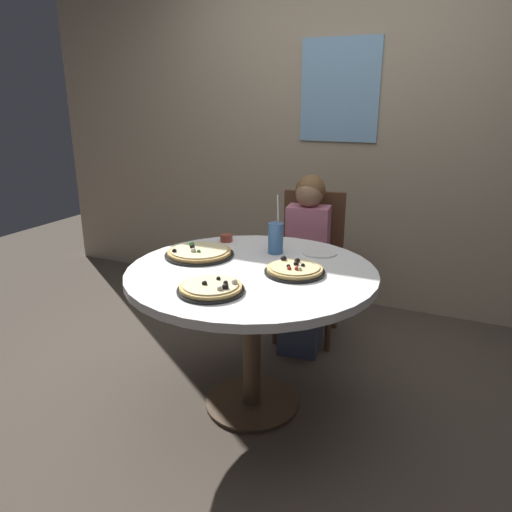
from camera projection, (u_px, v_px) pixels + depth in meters
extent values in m
plane|color=#4C4238|center=(252.00, 404.00, 2.53)|extent=(8.00, 8.00, 0.00)
cube|color=tan|center=(347.00, 109.00, 3.48)|extent=(5.20, 0.12, 2.90)
cube|color=#8CBFE5|center=(340.00, 90.00, 3.41)|extent=(0.57, 0.02, 0.70)
cylinder|color=white|center=(252.00, 273.00, 2.31)|extent=(1.19, 1.19, 0.04)
cylinder|color=#4C3826|center=(252.00, 341.00, 2.42)|extent=(0.09, 0.09, 0.69)
cylinder|color=#4C3826|center=(252.00, 402.00, 2.53)|extent=(0.48, 0.48, 0.02)
cube|color=brown|center=(308.00, 275.00, 3.14)|extent=(0.45, 0.45, 0.04)
cube|color=brown|center=(314.00, 230.00, 3.22)|extent=(0.40, 0.10, 0.52)
cylinder|color=brown|center=(275.00, 315.00, 3.10)|extent=(0.04, 0.04, 0.41)
cylinder|color=brown|center=(328.00, 321.00, 3.01)|extent=(0.04, 0.04, 0.41)
cylinder|color=brown|center=(287.00, 295.00, 3.41)|extent=(0.04, 0.04, 0.41)
cylinder|color=brown|center=(335.00, 300.00, 3.32)|extent=(0.04, 0.04, 0.41)
cube|color=#3F4766|center=(301.00, 314.00, 3.05)|extent=(0.28, 0.35, 0.45)
cube|color=#CC728C|center=(308.00, 241.00, 3.04)|extent=(0.28, 0.20, 0.44)
sphere|color=#997051|center=(309.00, 193.00, 2.95)|extent=(0.17, 0.17, 0.17)
sphere|color=brown|center=(310.00, 190.00, 2.96)|extent=(0.18, 0.18, 0.18)
cylinder|color=black|center=(199.00, 255.00, 2.49)|extent=(0.36, 0.36, 0.01)
cylinder|color=tan|center=(199.00, 252.00, 2.49)|extent=(0.33, 0.33, 0.02)
cylinder|color=beige|center=(199.00, 250.00, 2.48)|extent=(0.29, 0.29, 0.01)
sphere|color=black|center=(174.00, 251.00, 2.44)|extent=(0.02, 0.02, 0.02)
sphere|color=black|center=(192.00, 247.00, 2.51)|extent=(0.03, 0.03, 0.03)
sphere|color=beige|center=(193.00, 251.00, 2.44)|extent=(0.03, 0.03, 0.03)
sphere|color=#387F33|center=(199.00, 251.00, 2.44)|extent=(0.02, 0.02, 0.02)
sphere|color=beige|center=(174.00, 250.00, 2.46)|extent=(0.02, 0.02, 0.02)
sphere|color=#387F33|center=(192.00, 244.00, 2.55)|extent=(0.03, 0.03, 0.03)
cylinder|color=black|center=(295.00, 272.00, 2.24)|extent=(0.28, 0.28, 0.01)
cylinder|color=#D8B266|center=(295.00, 269.00, 2.24)|extent=(0.26, 0.26, 0.02)
cylinder|color=beige|center=(295.00, 267.00, 2.23)|extent=(0.23, 0.23, 0.01)
sphere|color=#B2231E|center=(297.00, 269.00, 2.19)|extent=(0.02, 0.02, 0.02)
sphere|color=black|center=(296.00, 264.00, 2.25)|extent=(0.02, 0.02, 0.02)
sphere|color=black|center=(288.00, 266.00, 2.22)|extent=(0.02, 0.02, 0.02)
sphere|color=beige|center=(300.00, 269.00, 2.18)|extent=(0.02, 0.02, 0.02)
sphere|color=#B2231E|center=(289.00, 268.00, 2.19)|extent=(0.02, 0.02, 0.02)
sphere|color=black|center=(303.00, 265.00, 2.24)|extent=(0.02, 0.02, 0.02)
sphere|color=black|center=(284.00, 259.00, 2.32)|extent=(0.03, 0.03, 0.03)
sphere|color=black|center=(297.00, 261.00, 2.29)|extent=(0.03, 0.03, 0.03)
cylinder|color=black|center=(211.00, 290.00, 2.03)|extent=(0.29, 0.29, 0.01)
cylinder|color=#D8B266|center=(211.00, 287.00, 2.02)|extent=(0.26, 0.26, 0.02)
cylinder|color=beige|center=(211.00, 285.00, 2.02)|extent=(0.23, 0.23, 0.01)
sphere|color=black|center=(225.00, 287.00, 1.97)|extent=(0.03, 0.03, 0.03)
sphere|color=beige|center=(220.00, 289.00, 1.96)|extent=(0.03, 0.03, 0.03)
sphere|color=black|center=(226.00, 283.00, 2.02)|extent=(0.02, 0.02, 0.02)
sphere|color=black|center=(204.00, 283.00, 2.01)|extent=(0.02, 0.02, 0.02)
sphere|color=beige|center=(235.00, 282.00, 2.03)|extent=(0.03, 0.03, 0.03)
sphere|color=black|center=(218.00, 279.00, 2.07)|extent=(0.02, 0.02, 0.02)
cylinder|color=#3F72B2|center=(276.00, 238.00, 2.51)|extent=(0.08, 0.08, 0.16)
cylinder|color=white|center=(278.00, 216.00, 2.47)|extent=(0.02, 0.02, 0.22)
cylinder|color=brown|center=(226.00, 238.00, 2.74)|extent=(0.07, 0.07, 0.04)
cylinder|color=white|center=(320.00, 253.00, 2.53)|extent=(0.18, 0.18, 0.01)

